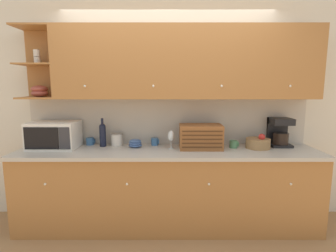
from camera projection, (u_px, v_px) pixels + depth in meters
ground_plane at (168, 212)px, 3.41m from camera, size 24.00×24.00×0.00m
wall_back at (168, 112)px, 3.24m from camera, size 5.77×0.06×2.60m
counter_unit at (168, 188)px, 3.03m from camera, size 3.39×0.66×0.91m
backsplash_panel at (168, 121)px, 3.22m from camera, size 3.37×0.01×0.57m
upper_cabinets at (183, 63)px, 2.95m from camera, size 3.37×0.37×0.80m
microwave at (54, 135)px, 3.02m from camera, size 0.53×0.38×0.30m
mug_patterned_third at (90, 141)px, 3.20m from camera, size 0.11×0.09×0.09m
wine_bottle at (103, 134)px, 3.10m from camera, size 0.08×0.08×0.34m
storage_canister at (117, 140)px, 3.15m from camera, size 0.14×0.14×0.15m
bowl_stack_on_counter at (135, 143)px, 3.08m from camera, size 0.16×0.16×0.09m
mug at (155, 142)px, 3.17m from camera, size 0.10×0.08×0.09m
wine_glass at (171, 137)px, 2.98m from camera, size 0.07×0.07×0.21m
bread_box at (201, 137)px, 2.99m from camera, size 0.48×0.29×0.28m
mug_blue_second at (234, 144)px, 3.04m from camera, size 0.10×0.09×0.09m
fruit_basket at (258, 143)px, 3.02m from camera, size 0.27×0.27×0.17m
coffee_maker at (280, 132)px, 3.13m from camera, size 0.24×0.24×0.34m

